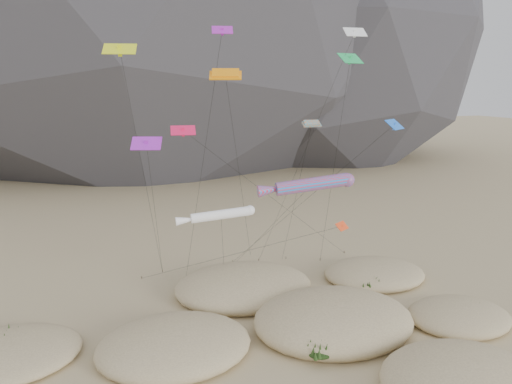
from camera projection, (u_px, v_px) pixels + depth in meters
ground at (319, 372)px, 39.10m from camera, size 500.00×500.00×0.00m
dunes at (278, 337)px, 43.11m from camera, size 50.74×37.83×3.92m
dune_grass at (302, 344)px, 41.68m from camera, size 43.24×28.26×1.54m
kite_stakes at (245, 264)px, 62.04m from camera, size 26.67×3.33×0.30m
rainbow_tube_kite at (309, 185)px, 45.43m from camera, size 9.11×17.44×14.13m
white_tube_kite at (218, 215)px, 45.93m from camera, size 7.45×11.35×11.00m
orange_parafoil at (226, 77)px, 43.16m from camera, size 9.49×17.79×23.44m
multi_parafoil at (311, 127)px, 49.86m from camera, size 2.63×11.59×18.61m
delta_kites at (265, 99)px, 44.88m from camera, size 30.13×19.37×27.50m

